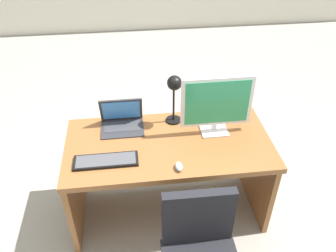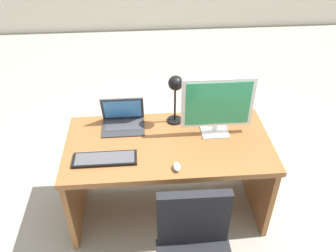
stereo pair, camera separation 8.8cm
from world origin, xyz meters
name	(u,v)px [view 1 (the left image)]	position (x,y,z in m)	size (l,w,h in m)	color
ground	(153,112)	(0.00, 1.50, 0.00)	(12.00, 12.00, 0.00)	gray
desk	(168,160)	(0.00, 0.04, 0.53)	(1.50, 0.75, 0.74)	brown
monitor	(217,103)	(0.36, 0.09, 1.00)	(0.52, 0.16, 0.46)	silver
laptop	(122,118)	(-0.33, 0.25, 0.81)	(0.32, 0.25, 0.23)	#2D2D33
keyboard	(106,161)	(-0.45, -0.16, 0.75)	(0.44, 0.14, 0.02)	black
mouse	(179,166)	(0.03, -0.28, 0.76)	(0.05, 0.09, 0.04)	#B7BABF
desk_lamp	(174,89)	(0.07, 0.24, 1.05)	(0.12, 0.14, 0.41)	black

